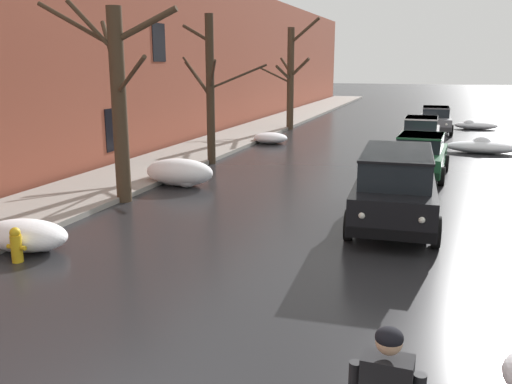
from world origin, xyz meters
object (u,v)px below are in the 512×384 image
bare_tree_far_down_block (291,76)px  sedan_white_parked_kerbside_mid (421,132)px  sedan_grey_parked_far_down_block (435,119)px  suv_black_approaching_near_lane (395,185)px  bare_tree_second_along_sidewalk (119,96)px  fire_hydrant (16,245)px  sedan_green_parked_kerbside_close (420,154)px  bare_tree_mid_block (210,87)px

bare_tree_far_down_block → sedan_white_parked_kerbside_mid: size_ratio=1.53×
sedan_grey_parked_far_down_block → suv_black_approaching_near_lane: bearing=-91.9°
bare_tree_far_down_block → bare_tree_second_along_sidewalk: bearing=-90.1°
suv_black_approaching_near_lane → fire_hydrant: 8.44m
sedan_white_parked_kerbside_mid → fire_hydrant: size_ratio=5.76×
sedan_green_parked_kerbside_close → sedan_white_parked_kerbside_mid: same height
sedan_white_parked_kerbside_mid → sedan_grey_parked_far_down_block: (0.54, 6.41, 0.00)m
fire_hydrant → sedan_grey_parked_far_down_block: bearing=72.8°
sedan_white_parked_kerbside_mid → sedan_grey_parked_far_down_block: bearing=85.2°
bare_tree_mid_block → sedan_grey_parked_far_down_block: bare_tree_mid_block is taller
fire_hydrant → bare_tree_mid_block: bearing=93.4°
suv_black_approaching_near_lane → sedan_green_parked_kerbside_close: 6.33m
bare_tree_far_down_block → sedan_green_parked_kerbside_close: 14.02m
bare_tree_mid_block → fire_hydrant: (0.66, -11.18, -2.56)m
bare_tree_second_along_sidewalk → bare_tree_far_down_block: bearing=89.9°
bare_tree_second_along_sidewalk → fire_hydrant: bare_tree_second_along_sidewalk is taller
suv_black_approaching_near_lane → sedan_green_parked_kerbside_close: suv_black_approaching_near_lane is taller
suv_black_approaching_near_lane → sedan_white_parked_kerbside_mid: bearing=89.6°
sedan_green_parked_kerbside_close → sedan_white_parked_kerbside_mid: 6.37m
bare_tree_far_down_block → suv_black_approaching_near_lane: (7.40, -17.78, -2.10)m
sedan_grey_parked_far_down_block → fire_hydrant: (-7.45, -24.04, -0.39)m
sedan_white_parked_kerbside_mid → suv_black_approaching_near_lane: bearing=-90.4°
suv_black_approaching_near_lane → sedan_grey_parked_far_down_block: bearing=88.1°
bare_tree_far_down_block → sedan_green_parked_kerbside_close: bearing=-56.1°
bare_tree_mid_block → sedan_white_parked_kerbside_mid: bearing=40.5°
bare_tree_far_down_block → suv_black_approaching_near_lane: bare_tree_far_down_block is taller
bare_tree_far_down_block → fire_hydrant: size_ratio=8.83×
bare_tree_second_along_sidewalk → suv_black_approaching_near_lane: bare_tree_second_along_sidewalk is taller
bare_tree_second_along_sidewalk → sedan_grey_parked_far_down_block: bearing=67.2°
bare_tree_mid_block → sedan_green_parked_kerbside_close: bare_tree_mid_block is taller
bare_tree_mid_block → suv_black_approaching_near_lane: size_ratio=1.18×
sedan_white_parked_kerbside_mid → fire_hydrant: 18.94m
sedan_green_parked_kerbside_close → sedan_grey_parked_far_down_block: bearing=88.6°
bare_tree_far_down_block → fire_hydrant: bare_tree_far_down_block is taller
sedan_white_parked_kerbside_mid → fire_hydrant: sedan_white_parked_kerbside_mid is taller
fire_hydrant → sedan_white_parked_kerbside_mid: bearing=68.6°
sedan_white_parked_kerbside_mid → bare_tree_far_down_block: bearing=145.8°
bare_tree_second_along_sidewalk → sedan_green_parked_kerbside_close: (7.75, 6.39, -2.20)m
bare_tree_second_along_sidewalk → sedan_green_parked_kerbside_close: 10.28m
bare_tree_far_down_block → sedan_green_parked_kerbside_close: (7.72, -11.47, -2.34)m
bare_tree_far_down_block → sedan_white_parked_kerbside_mid: (7.50, -5.10, -2.34)m
bare_tree_mid_block → bare_tree_far_down_block: (0.07, 11.55, 0.17)m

